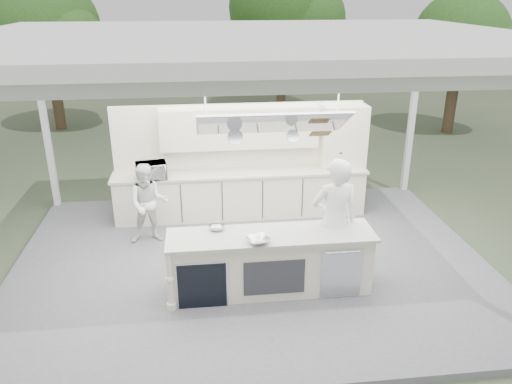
{
  "coord_description": "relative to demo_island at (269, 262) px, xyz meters",
  "views": [
    {
      "loc": [
        -0.8,
        -7.44,
        4.42
      ],
      "look_at": [
        0.13,
        0.4,
        1.22
      ],
      "focal_mm": 35.0,
      "sensor_mm": 36.0,
      "label": 1
    }
  ],
  "objects": [
    {
      "name": "ground",
      "position": [
        -0.18,
        0.91,
        -0.6
      ],
      "size": [
        90.0,
        90.0,
        0.0
      ],
      "primitive_type": "plane",
      "color": "#444E35",
      "rests_on": "ground"
    },
    {
      "name": "tent",
      "position": [
        -0.18,
        0.9,
        3.11
      ],
      "size": [
        8.2,
        6.2,
        3.86
      ],
      "color": "white",
      "rests_on": "ground"
    },
    {
      "name": "back_wall_unit",
      "position": [
        0.27,
        3.03,
        0.98
      ],
      "size": [
        5.05,
        0.48,
        2.25
      ],
      "color": "white",
      "rests_on": "stage_deck"
    },
    {
      "name": "demo_island",
      "position": [
        0.0,
        0.0,
        0.0
      ],
      "size": [
        3.1,
        0.79,
        0.95
      ],
      "color": "white",
      "rests_on": "stage_deck"
    },
    {
      "name": "stage_deck",
      "position": [
        -0.18,
        0.91,
        -0.54
      ],
      "size": [
        8.0,
        6.0,
        0.12
      ],
      "primitive_type": "cube",
      "color": "#5F5E63",
      "rests_on": "ground"
    },
    {
      "name": "head_chef",
      "position": [
        1.03,
        0.21,
        0.54
      ],
      "size": [
        0.76,
        0.51,
        2.02
      ],
      "primitive_type": "imported",
      "rotation": [
        0.0,
        0.0,
        3.18
      ],
      "color": "white",
      "rests_on": "stage_deck"
    },
    {
      "name": "bowl_small",
      "position": [
        -0.77,
        0.26,
        0.51
      ],
      "size": [
        0.28,
        0.28,
        0.08
      ],
      "primitive_type": "imported",
      "rotation": [
        0.0,
        0.0,
        0.14
      ],
      "color": "silver",
      "rests_on": "demo_island"
    },
    {
      "name": "sous_chef",
      "position": [
        -1.93,
        1.86,
        0.27
      ],
      "size": [
        0.75,
        0.6,
        1.49
      ],
      "primitive_type": "imported",
      "rotation": [
        0.0,
        0.0,
        0.05
      ],
      "color": "silver",
      "rests_on": "stage_deck"
    },
    {
      "name": "toaster_oven",
      "position": [
        -1.91,
        2.61,
        0.63
      ],
      "size": [
        0.63,
        0.48,
        0.32
      ],
      "primitive_type": "imported",
      "rotation": [
        0.0,
        0.0,
        0.17
      ],
      "color": "silver",
      "rests_on": "back_counter"
    },
    {
      "name": "back_counter",
      "position": [
        -0.18,
        2.81,
        0.0
      ],
      "size": [
        5.08,
        0.72,
        0.95
      ],
      "color": "white",
      "rests_on": "stage_deck"
    },
    {
      "name": "tree_cluster",
      "position": [
        -0.34,
        10.68,
        2.69
      ],
      "size": [
        19.55,
        9.4,
        5.85
      ],
      "color": "#4A3C25",
      "rests_on": "ground"
    },
    {
      "name": "bowl_large",
      "position": [
        -0.2,
        -0.24,
        0.51
      ],
      "size": [
        0.42,
        0.42,
        0.08
      ],
      "primitive_type": "imported",
      "rotation": [
        0.0,
        0.0,
        0.32
      ],
      "color": "silver",
      "rests_on": "demo_island"
    }
  ]
}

